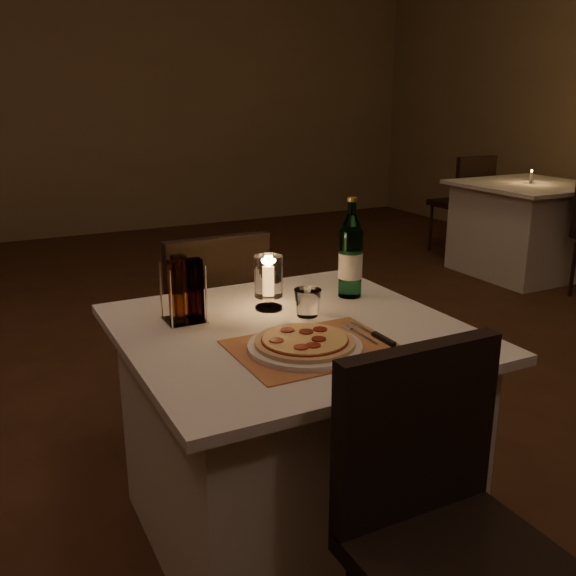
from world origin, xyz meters
name	(u,v)px	position (x,y,z in m)	size (l,w,h in m)	color
floor	(295,487)	(0.00, 0.00, -0.01)	(8.00, 10.00, 0.02)	#422415
wall_back	(57,85)	(0.00, 5.01, 1.50)	(8.00, 0.02, 3.00)	#866E4E
main_table	(291,434)	(-0.14, -0.24, 0.37)	(1.00, 1.00, 0.74)	silver
chair_near	(441,510)	(-0.14, -0.95, 0.55)	(0.42, 0.42, 0.90)	black
chair_far	(211,317)	(-0.14, 0.48, 0.55)	(0.42, 0.42, 0.90)	black
placemat	(314,348)	(-0.16, -0.42, 0.74)	(0.45, 0.34, 0.00)	#B76F3F
plate	(305,347)	(-0.19, -0.42, 0.75)	(0.32, 0.32, 0.01)	white
pizza	(305,341)	(-0.19, -0.42, 0.77)	(0.28, 0.28, 0.02)	#D8B77F
fork	(357,333)	(0.01, -0.38, 0.75)	(0.02, 0.18, 0.00)	silver
knife	(379,337)	(0.04, -0.44, 0.75)	(0.02, 0.22, 0.01)	black
tumbler	(308,303)	(-0.04, -0.17, 0.78)	(0.09, 0.09, 0.09)	white
water_bottle	(351,257)	(0.19, -0.05, 0.88)	(0.08, 0.08, 0.35)	#559E71
hurricane_candle	(268,278)	(-0.13, -0.05, 0.85)	(0.09, 0.09, 0.18)	white
cruet_caddy	(184,293)	(-0.41, -0.05, 0.84)	(0.12, 0.12, 0.21)	white
neighbor_table_right	(526,228)	(3.07, 1.81, 0.37)	(1.00, 1.00, 0.74)	silver
neighbor_chair_rb	(466,195)	(3.07, 2.52, 0.55)	(0.42, 0.42, 0.90)	black
neighbor_candle_right	(531,177)	(3.07, 1.81, 0.79)	(0.03, 0.03, 0.11)	white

